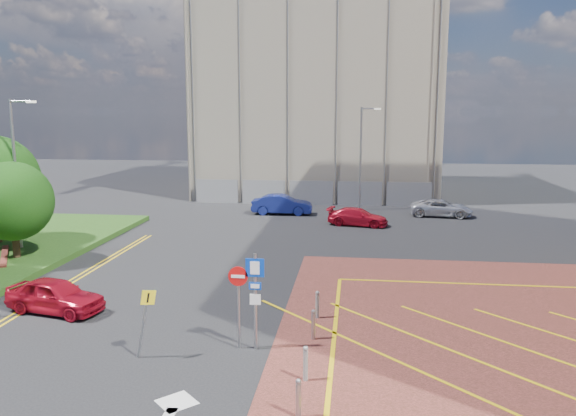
% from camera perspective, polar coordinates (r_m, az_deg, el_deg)
% --- Properties ---
extents(ground, '(140.00, 140.00, 0.00)m').
position_cam_1_polar(ground, '(18.09, -5.47, -15.26)').
color(ground, black).
rests_on(ground, ground).
extents(tree_c, '(4.00, 4.00, 4.90)m').
position_cam_1_polar(tree_c, '(31.43, -26.20, 0.62)').
color(tree_c, '#3D2B1C').
rests_on(tree_c, grass_bed).
extents(lamp_left_far, '(1.53, 0.16, 8.00)m').
position_cam_1_polar(lamp_left_far, '(33.43, -25.86, 3.67)').
color(lamp_left_far, '#9EA0A8').
rests_on(lamp_left_far, grass_bed).
extents(lamp_back, '(1.53, 0.16, 8.00)m').
position_cam_1_polar(lamp_back, '(44.12, 7.49, 5.41)').
color(lamp_back, '#9EA0A8').
rests_on(lamp_back, ground).
extents(sign_cluster, '(1.17, 0.12, 3.20)m').
position_cam_1_polar(sign_cluster, '(18.21, -3.99, -8.45)').
color(sign_cluster, '#9EA0A8').
rests_on(sign_cluster, ground).
extents(warning_sign, '(0.68, 0.40, 2.25)m').
position_cam_1_polar(warning_sign, '(18.23, -14.33, -10.47)').
color(warning_sign, '#9EA0A8').
rests_on(warning_sign, ground).
extents(bollard_row, '(0.14, 11.14, 0.90)m').
position_cam_1_polar(bollard_row, '(16.07, 1.57, -16.72)').
color(bollard_row, '#9EA0A8').
rests_on(bollard_row, forecourt).
extents(construction_building, '(21.20, 19.20, 22.00)m').
position_cam_1_polar(construction_building, '(56.21, 3.25, 13.17)').
color(construction_building, gray).
rests_on(construction_building, ground).
extents(construction_fence, '(21.60, 0.06, 2.00)m').
position_cam_1_polar(construction_fence, '(46.54, 3.58, 1.54)').
color(construction_fence, gray).
rests_on(construction_fence, ground).
extents(car_red_left, '(4.13, 2.35, 1.32)m').
position_cam_1_polar(car_red_left, '(23.59, -22.58, -8.21)').
color(car_red_left, '#A80E22').
rests_on(car_red_left, ground).
extents(car_blue_back, '(4.55, 1.67, 1.49)m').
position_cam_1_polar(car_blue_back, '(42.24, -0.62, 0.36)').
color(car_blue_back, navy).
rests_on(car_blue_back, ground).
extents(car_red_back, '(4.33, 2.48, 1.18)m').
position_cam_1_polar(car_red_back, '(38.38, 7.10, -0.90)').
color(car_red_back, red).
rests_on(car_red_back, ground).
extents(car_silver_back, '(4.70, 2.60, 1.25)m').
position_cam_1_polar(car_silver_back, '(42.91, 15.31, -0.00)').
color(car_silver_back, silver).
rests_on(car_silver_back, ground).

